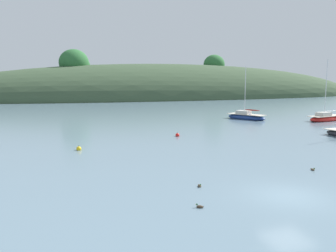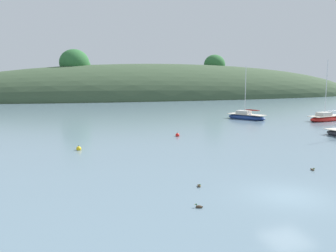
{
  "view_description": "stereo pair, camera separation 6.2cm",
  "coord_description": "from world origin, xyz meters",
  "px_view_note": "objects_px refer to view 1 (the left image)",
  "views": [
    {
      "loc": [
        -11.93,
        -14.92,
        6.22
      ],
      "look_at": [
        0.0,
        20.0,
        1.2
      ],
      "focal_mm": 37.26,
      "sensor_mm": 36.0,
      "label": 1
    },
    {
      "loc": [
        -11.87,
        -14.94,
        6.22
      ],
      "look_at": [
        0.0,
        20.0,
        1.2
      ],
      "focal_mm": 37.26,
      "sensor_mm": 36.0,
      "label": 2
    }
  ],
  "objects_px": {
    "duck_lead": "(200,207)",
    "duck_lone_left": "(200,186)",
    "mooring_buoy_channel": "(177,135)",
    "sailboat_grey_yawl": "(246,117)",
    "duck_trailing": "(313,169)",
    "sailboat_yellow_far": "(325,118)",
    "mooring_buoy_inner": "(79,149)"
  },
  "relations": [
    {
      "from": "mooring_buoy_channel",
      "to": "duck_lone_left",
      "type": "relative_size",
      "value": 1.27
    },
    {
      "from": "mooring_buoy_inner",
      "to": "duck_lone_left",
      "type": "relative_size",
      "value": 1.27
    },
    {
      "from": "sailboat_grey_yawl",
      "to": "mooring_buoy_channel",
      "type": "distance_m",
      "value": 19.66
    },
    {
      "from": "sailboat_yellow_far",
      "to": "duck_lone_left",
      "type": "bearing_deg",
      "value": -142.95
    },
    {
      "from": "mooring_buoy_inner",
      "to": "duck_lone_left",
      "type": "height_order",
      "value": "mooring_buoy_inner"
    },
    {
      "from": "mooring_buoy_inner",
      "to": "duck_lead",
      "type": "bearing_deg",
      "value": -74.61
    },
    {
      "from": "duck_lead",
      "to": "sailboat_yellow_far",
      "type": "bearing_deg",
      "value": 39.29
    },
    {
      "from": "mooring_buoy_channel",
      "to": "duck_lone_left",
      "type": "xyz_separation_m",
      "value": [
        -4.99,
        -17.13,
        -0.07
      ]
    },
    {
      "from": "mooring_buoy_inner",
      "to": "duck_lead",
      "type": "relative_size",
      "value": 1.34
    },
    {
      "from": "mooring_buoy_inner",
      "to": "mooring_buoy_channel",
      "type": "xyz_separation_m",
      "value": [
        10.77,
        4.13,
        0.0
      ]
    },
    {
      "from": "duck_lone_left",
      "to": "duck_trailing",
      "type": "bearing_deg",
      "value": 5.52
    },
    {
      "from": "sailboat_grey_yawl",
      "to": "mooring_buoy_inner",
      "type": "height_order",
      "value": "sailboat_grey_yawl"
    },
    {
      "from": "duck_trailing",
      "to": "sailboat_grey_yawl",
      "type": "bearing_deg",
      "value": 67.08
    },
    {
      "from": "sailboat_yellow_far",
      "to": "duck_lone_left",
      "type": "xyz_separation_m",
      "value": [
        -30.73,
        -23.2,
        -0.34
      ]
    },
    {
      "from": "mooring_buoy_channel",
      "to": "duck_lone_left",
      "type": "distance_m",
      "value": 17.84
    },
    {
      "from": "duck_trailing",
      "to": "duck_lead",
      "type": "distance_m",
      "value": 10.92
    },
    {
      "from": "sailboat_yellow_far",
      "to": "mooring_buoy_inner",
      "type": "bearing_deg",
      "value": -164.39
    },
    {
      "from": "sailboat_grey_yawl",
      "to": "mooring_buoy_channel",
      "type": "bearing_deg",
      "value": -143.12
    },
    {
      "from": "sailboat_yellow_far",
      "to": "duck_lead",
      "type": "bearing_deg",
      "value": -140.71
    },
    {
      "from": "mooring_buoy_channel",
      "to": "duck_trailing",
      "type": "bearing_deg",
      "value": -76.69
    },
    {
      "from": "sailboat_yellow_far",
      "to": "mooring_buoy_inner",
      "type": "height_order",
      "value": "sailboat_yellow_far"
    },
    {
      "from": "sailboat_grey_yawl",
      "to": "mooring_buoy_inner",
      "type": "bearing_deg",
      "value": -148.98
    },
    {
      "from": "sailboat_grey_yawl",
      "to": "duck_trailing",
      "type": "relative_size",
      "value": 19.76
    },
    {
      "from": "duck_lead",
      "to": "duck_lone_left",
      "type": "bearing_deg",
      "value": 66.08
    },
    {
      "from": "sailboat_grey_yawl",
      "to": "duck_lone_left",
      "type": "bearing_deg",
      "value": -125.6
    },
    {
      "from": "mooring_buoy_channel",
      "to": "duck_lead",
      "type": "distance_m",
      "value": 21.16
    },
    {
      "from": "mooring_buoy_channel",
      "to": "duck_lone_left",
      "type": "height_order",
      "value": "mooring_buoy_channel"
    },
    {
      "from": "sailboat_yellow_far",
      "to": "duck_lead",
      "type": "distance_m",
      "value": 41.46
    },
    {
      "from": "sailboat_yellow_far",
      "to": "duck_lone_left",
      "type": "distance_m",
      "value": 38.51
    },
    {
      "from": "sailboat_grey_yawl",
      "to": "duck_lead",
      "type": "relative_size",
      "value": 20.9
    },
    {
      "from": "sailboat_grey_yawl",
      "to": "duck_lone_left",
      "type": "height_order",
      "value": "sailboat_grey_yawl"
    },
    {
      "from": "mooring_buoy_inner",
      "to": "mooring_buoy_channel",
      "type": "height_order",
      "value": "same"
    }
  ]
}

